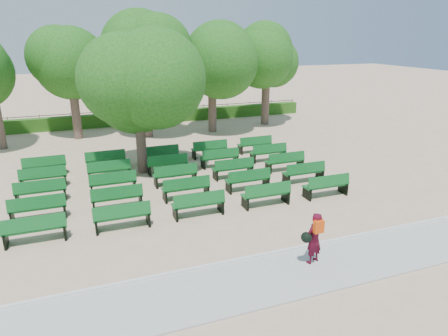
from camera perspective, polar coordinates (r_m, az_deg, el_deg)
name	(u,v)px	position (r m, az deg, el deg)	size (l,w,h in m)	color
ground	(195,187)	(17.64, -4.11, -2.77)	(120.00, 120.00, 0.00)	tan
paving	(272,278)	(11.49, 6.86, -15.34)	(30.00, 2.20, 0.06)	#B4B4AF
curb	(255,257)	(12.34, 4.38, -12.52)	(30.00, 0.12, 0.10)	silver
hedge	(142,118)	(30.72, -11.64, 7.04)	(26.00, 0.70, 0.90)	#2B5E18
fence	(141,123)	(31.20, -11.71, 6.37)	(26.00, 0.10, 1.02)	black
tree_line	(152,136)	(26.97, -10.19, 4.56)	(21.80, 6.80, 7.04)	#25651B
bench_array	(176,182)	(18.01, -6.93, -2.07)	(1.96, 0.72, 1.22)	#116123
tree_among	(137,84)	(19.00, -12.32, 11.69)	(4.76, 4.76, 6.42)	brown
person	(314,238)	(11.90, 12.68, -9.68)	(0.78, 0.54, 1.57)	#490A1B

